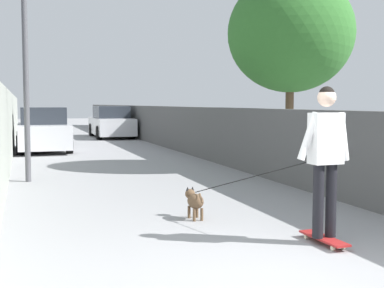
{
  "coord_description": "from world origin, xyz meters",
  "views": [
    {
      "loc": [
        -4.24,
        2.43,
        1.69
      ],
      "look_at": [
        4.12,
        -0.3,
        1.0
      ],
      "focal_mm": 48.85,
      "sensor_mm": 36.0,
      "label": 1
    }
  ],
  "objects_px": {
    "tree_right_mid": "(291,34)",
    "car_far": "(111,123)",
    "dog": "(195,200)",
    "car_near": "(43,131)",
    "skateboard": "(324,239)",
    "person_skateboarder": "(326,149)",
    "lamp_post": "(25,36)"
  },
  "relations": [
    {
      "from": "person_skateboarder",
      "to": "car_far",
      "type": "distance_m",
      "value": 20.24
    },
    {
      "from": "lamp_post",
      "to": "skateboard",
      "type": "relative_size",
      "value": 5.69
    },
    {
      "from": "car_near",
      "to": "dog",
      "type": "bearing_deg",
      "value": -172.03
    },
    {
      "from": "lamp_post",
      "to": "car_near",
      "type": "height_order",
      "value": "lamp_post"
    },
    {
      "from": "lamp_post",
      "to": "car_far",
      "type": "height_order",
      "value": "lamp_post"
    },
    {
      "from": "skateboard",
      "to": "lamp_post",
      "type": "bearing_deg",
      "value": 27.6
    },
    {
      "from": "skateboard",
      "to": "car_far",
      "type": "relative_size",
      "value": 0.19
    },
    {
      "from": "person_skateboarder",
      "to": "skateboard",
      "type": "bearing_deg",
      "value": -26.57
    },
    {
      "from": "skateboard",
      "to": "person_skateboarder",
      "type": "bearing_deg",
      "value": 153.43
    },
    {
      "from": "tree_right_mid",
      "to": "car_far",
      "type": "height_order",
      "value": "tree_right_mid"
    },
    {
      "from": "lamp_post",
      "to": "person_skateboarder",
      "type": "relative_size",
      "value": 2.54
    },
    {
      "from": "car_near",
      "to": "car_far",
      "type": "bearing_deg",
      "value": -28.13
    },
    {
      "from": "dog",
      "to": "car_near",
      "type": "distance_m",
      "value": 12.11
    },
    {
      "from": "lamp_post",
      "to": "skateboard",
      "type": "height_order",
      "value": "lamp_post"
    },
    {
      "from": "tree_right_mid",
      "to": "skateboard",
      "type": "distance_m",
      "value": 7.8
    },
    {
      "from": "dog",
      "to": "car_far",
      "type": "xyz_separation_m",
      "value": [
        18.46,
        -1.79,
        0.44
      ]
    },
    {
      "from": "skateboard",
      "to": "person_skateboarder",
      "type": "relative_size",
      "value": 0.45
    },
    {
      "from": "tree_right_mid",
      "to": "car_far",
      "type": "bearing_deg",
      "value": 9.23
    },
    {
      "from": "skateboard",
      "to": "car_near",
      "type": "bearing_deg",
      "value": 11.18
    },
    {
      "from": "skateboard",
      "to": "car_far",
      "type": "height_order",
      "value": "car_far"
    },
    {
      "from": "lamp_post",
      "to": "skateboard",
      "type": "bearing_deg",
      "value": -152.4
    },
    {
      "from": "person_skateboarder",
      "to": "dog",
      "type": "height_order",
      "value": "person_skateboarder"
    },
    {
      "from": "tree_right_mid",
      "to": "dog",
      "type": "height_order",
      "value": "tree_right_mid"
    },
    {
      "from": "tree_right_mid",
      "to": "car_far",
      "type": "xyz_separation_m",
      "value": [
        13.85,
        2.25,
        -2.7
      ]
    },
    {
      "from": "skateboard",
      "to": "dog",
      "type": "relative_size",
      "value": 0.39
    },
    {
      "from": "person_skateboarder",
      "to": "car_far",
      "type": "relative_size",
      "value": 0.41
    },
    {
      "from": "skateboard",
      "to": "car_far",
      "type": "bearing_deg",
      "value": -2.11
    },
    {
      "from": "tree_right_mid",
      "to": "lamp_post",
      "type": "distance_m",
      "value": 6.32
    },
    {
      "from": "person_skateboarder",
      "to": "car_near",
      "type": "height_order",
      "value": "person_skateboarder"
    },
    {
      "from": "person_skateboarder",
      "to": "car_near",
      "type": "relative_size",
      "value": 0.44
    },
    {
      "from": "lamp_post",
      "to": "dog",
      "type": "distance_m",
      "value": 5.85
    },
    {
      "from": "dog",
      "to": "car_near",
      "type": "relative_size",
      "value": 0.5
    }
  ]
}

